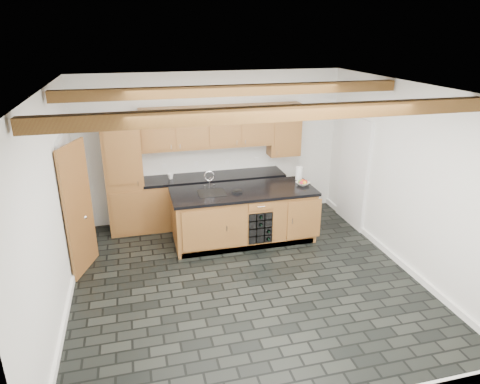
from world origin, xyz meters
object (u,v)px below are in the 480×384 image
object	(u,v)px
kitchen_scale	(237,191)
fruit_bowl	(303,184)
island	(244,215)
paper_towel	(299,173)

from	to	relation	value
kitchen_scale	fruit_bowl	distance (m)	1.21
island	kitchen_scale	size ratio (longest dim) A/B	14.66
kitchen_scale	paper_towel	xyz separation A→B (m)	(1.25, 0.36, 0.10)
island	kitchen_scale	world-z (taller)	kitchen_scale
kitchen_scale	fruit_bowl	world-z (taller)	fruit_bowl
island	fruit_bowl	xyz separation A→B (m)	(1.07, 0.00, 0.49)
paper_towel	fruit_bowl	bearing A→B (deg)	-97.88
kitchen_scale	fruit_bowl	xyz separation A→B (m)	(1.21, 0.07, 0.00)
island	fruit_bowl	world-z (taller)	fruit_bowl
kitchen_scale	paper_towel	bearing A→B (deg)	21.64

